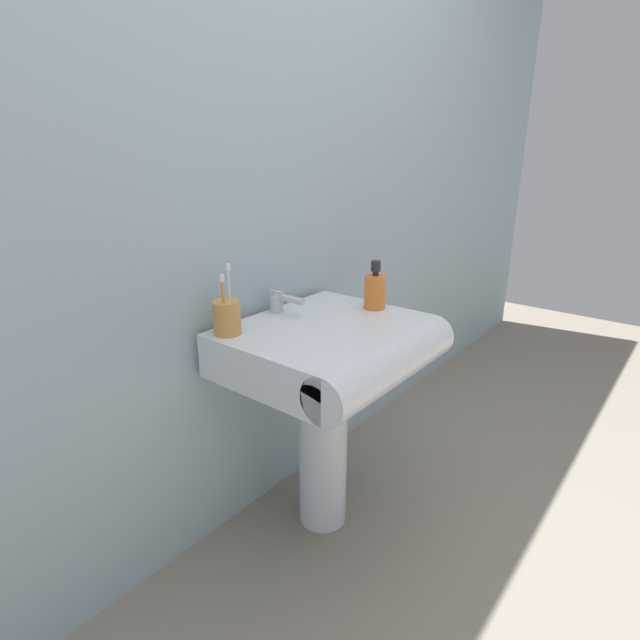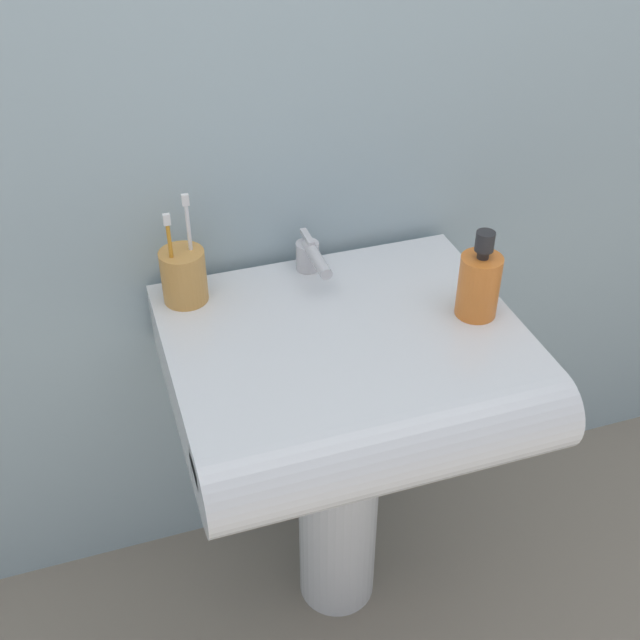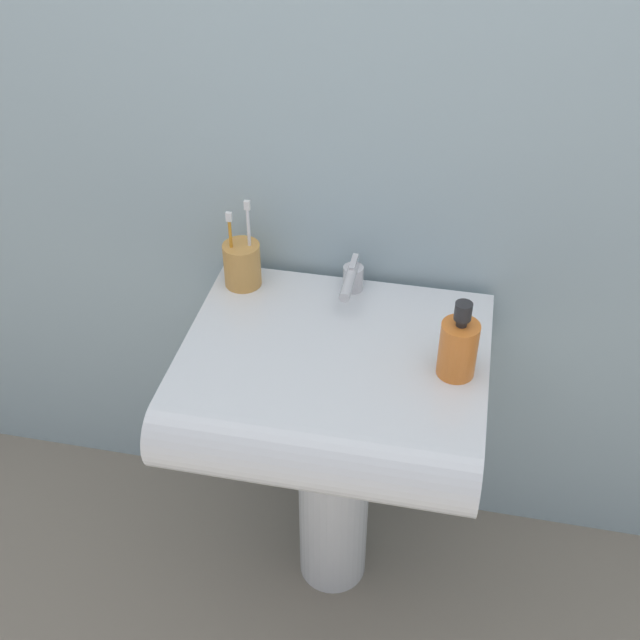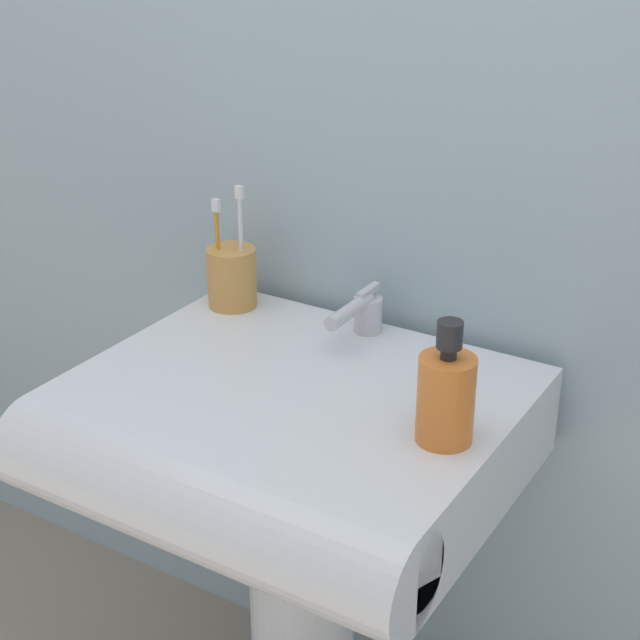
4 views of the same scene
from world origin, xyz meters
name	(u,v)px [view 3 (image 3 of 4)]	position (x,y,z in m)	size (l,w,h in m)	color
ground_plane	(333,565)	(0.00, 0.00, 0.00)	(6.00, 6.00, 0.00)	gray
wall_back	(367,58)	(0.00, 0.28, 1.20)	(5.00, 0.05, 2.40)	#9EB7C1
sink_pedestal	(334,488)	(0.00, 0.00, 0.30)	(0.16, 0.16, 0.59)	white
sink_basin	(331,388)	(0.00, -0.05, 0.66)	(0.60, 0.53, 0.13)	white
faucet	(352,279)	(0.00, 0.18, 0.76)	(0.04, 0.14, 0.07)	silver
toothbrush_cup	(242,264)	(-0.24, 0.17, 0.78)	(0.08, 0.08, 0.20)	#D19347
soap_bottle	(458,347)	(0.23, -0.03, 0.79)	(0.07, 0.07, 0.16)	orange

